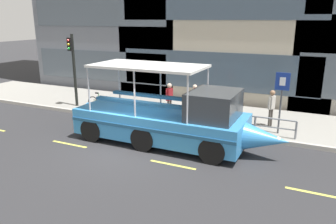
{
  "coord_description": "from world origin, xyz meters",
  "views": [
    {
      "loc": [
        6.86,
        -10.67,
        5.12
      ],
      "look_at": [
        1.21,
        1.42,
        1.3
      ],
      "focal_mm": 34.97,
      "sensor_mm": 36.0,
      "label": 1
    }
  ],
  "objects_px": {
    "pedestrian_near_bow": "(272,105)",
    "pedestrian_mid_right": "(169,97)",
    "parking_sign": "(282,93)",
    "traffic_light_pole": "(73,63)",
    "leaned_bicycle": "(101,103)",
    "duck_tour_boat": "(171,120)",
    "pedestrian_mid_left": "(195,97)"
  },
  "relations": [
    {
      "from": "parking_sign",
      "to": "pedestrian_near_bow",
      "type": "bearing_deg",
      "value": 119.19
    },
    {
      "from": "traffic_light_pole",
      "to": "duck_tour_boat",
      "type": "bearing_deg",
      "value": -20.19
    },
    {
      "from": "traffic_light_pole",
      "to": "parking_sign",
      "type": "xyz_separation_m",
      "value": [
        11.36,
        0.02,
        -0.64
      ]
    },
    {
      "from": "duck_tour_boat",
      "to": "leaned_bicycle",
      "type": "bearing_deg",
      "value": 154.47
    },
    {
      "from": "parking_sign",
      "to": "pedestrian_near_bow",
      "type": "distance_m",
      "value": 1.26
    },
    {
      "from": "duck_tour_boat",
      "to": "pedestrian_near_bow",
      "type": "bearing_deg",
      "value": 45.41
    },
    {
      "from": "traffic_light_pole",
      "to": "leaned_bicycle",
      "type": "height_order",
      "value": "traffic_light_pole"
    },
    {
      "from": "pedestrian_near_bow",
      "to": "pedestrian_mid_right",
      "type": "bearing_deg",
      "value": -174.69
    },
    {
      "from": "pedestrian_near_bow",
      "to": "pedestrian_mid_right",
      "type": "height_order",
      "value": "pedestrian_near_bow"
    },
    {
      "from": "leaned_bicycle",
      "to": "pedestrian_mid_right",
      "type": "distance_m",
      "value": 4.14
    },
    {
      "from": "pedestrian_mid_left",
      "to": "parking_sign",
      "type": "bearing_deg",
      "value": -12.54
    },
    {
      "from": "duck_tour_boat",
      "to": "traffic_light_pole",
      "type": "bearing_deg",
      "value": 159.81
    },
    {
      "from": "traffic_light_pole",
      "to": "pedestrian_mid_left",
      "type": "bearing_deg",
      "value": 8.01
    },
    {
      "from": "leaned_bicycle",
      "to": "duck_tour_boat",
      "type": "relative_size",
      "value": 0.19
    },
    {
      "from": "parking_sign",
      "to": "leaned_bicycle",
      "type": "height_order",
      "value": "parking_sign"
    },
    {
      "from": "pedestrian_mid_left",
      "to": "pedestrian_mid_right",
      "type": "xyz_separation_m",
      "value": [
        -1.17,
        -0.59,
        0.04
      ]
    },
    {
      "from": "pedestrian_mid_right",
      "to": "parking_sign",
      "type": "bearing_deg",
      "value": -3.95
    },
    {
      "from": "pedestrian_near_bow",
      "to": "pedestrian_mid_left",
      "type": "xyz_separation_m",
      "value": [
        -3.87,
        0.12,
        -0.05
      ]
    },
    {
      "from": "leaned_bicycle",
      "to": "pedestrian_mid_left",
      "type": "distance_m",
      "value": 5.36
    },
    {
      "from": "duck_tour_boat",
      "to": "pedestrian_mid_right",
      "type": "height_order",
      "value": "duck_tour_boat"
    },
    {
      "from": "duck_tour_boat",
      "to": "pedestrian_mid_right",
      "type": "xyz_separation_m",
      "value": [
        -1.51,
        3.11,
        0.18
      ]
    },
    {
      "from": "pedestrian_near_bow",
      "to": "duck_tour_boat",
      "type": "bearing_deg",
      "value": -134.59
    },
    {
      "from": "parking_sign",
      "to": "duck_tour_boat",
      "type": "bearing_deg",
      "value": -145.71
    },
    {
      "from": "traffic_light_pole",
      "to": "duck_tour_boat",
      "type": "xyz_separation_m",
      "value": [
        7.36,
        -2.71,
        -1.61
      ]
    },
    {
      "from": "traffic_light_pole",
      "to": "pedestrian_mid_left",
      "type": "relative_size",
      "value": 2.45
    },
    {
      "from": "leaned_bicycle",
      "to": "pedestrian_near_bow",
      "type": "distance_m",
      "value": 9.17
    },
    {
      "from": "pedestrian_mid_left",
      "to": "leaned_bicycle",
      "type": "bearing_deg",
      "value": -168.81
    },
    {
      "from": "parking_sign",
      "to": "pedestrian_mid_left",
      "type": "xyz_separation_m",
      "value": [
        -4.34,
        0.97,
        -0.84
      ]
    },
    {
      "from": "parking_sign",
      "to": "pedestrian_mid_right",
      "type": "relative_size",
      "value": 1.56
    },
    {
      "from": "traffic_light_pole",
      "to": "pedestrian_near_bow",
      "type": "relative_size",
      "value": 2.34
    },
    {
      "from": "leaned_bicycle",
      "to": "pedestrian_mid_right",
      "type": "relative_size",
      "value": 0.99
    },
    {
      "from": "pedestrian_near_bow",
      "to": "pedestrian_mid_right",
      "type": "distance_m",
      "value": 5.06
    }
  ]
}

